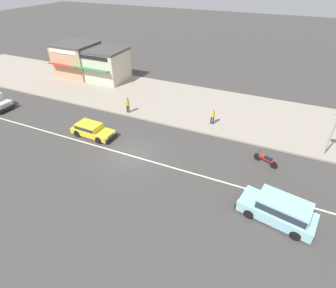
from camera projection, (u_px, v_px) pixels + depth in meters
ground_plane at (130, 155)px, 20.85m from camera, size 160.00×160.00×0.00m
lane_centre_stripe at (130, 155)px, 20.84m from camera, size 50.40×0.14×0.01m
kerb_strip at (180, 102)px, 28.69m from camera, size 68.00×10.00×0.15m
minivan_pale_blue_0 at (280, 209)px, 15.18m from camera, size 4.62×2.54×1.56m
hatchback_yellow_2 at (92, 129)px, 22.99m from camera, size 3.98×1.82×1.10m
motorcycle_0 at (265, 159)px, 19.76m from camera, size 1.80×0.95×0.80m
street_clock at (336, 124)px, 19.16m from camera, size 0.62×0.22×3.74m
pedestrian_near_clock at (213, 115)px, 24.20m from camera, size 0.34×0.34×1.54m
pedestrian_mid_kerb at (128, 104)px, 26.05m from camera, size 0.34×0.34×1.66m
shopfront_corner_warung at (100, 64)px, 33.46m from camera, size 6.65×5.12×3.86m
shopfront_mid_block at (77, 59)px, 34.52m from camera, size 4.96×5.36×4.15m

